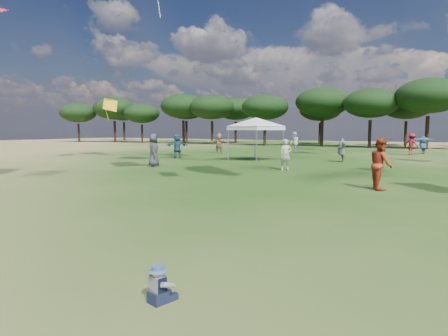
# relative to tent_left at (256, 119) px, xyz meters

# --- Properties ---
(tree_line) EXTENTS (108.78, 17.63, 7.77)m
(tree_line) POSITION_rel_tent_left_xyz_m (9.43, 25.53, 2.62)
(tree_line) COLOR black
(tree_line) RESTS_ON ground
(tent_left) EXTENTS (5.39, 5.39, 3.23)m
(tent_left) POSITION_rel_tent_left_xyz_m (0.00, 0.00, 0.00)
(tent_left) COLOR gray
(tent_left) RESTS_ON ground
(toddler) EXTENTS (0.35, 0.38, 0.48)m
(toddler) POSITION_rel_tent_left_xyz_m (7.42, -20.02, -2.60)
(toddler) COLOR #161B33
(toddler) RESTS_ON ground
(festival_crowd) EXTENTS (28.91, 23.89, 1.90)m
(festival_crowd) POSITION_rel_tent_left_xyz_m (5.63, 2.69, -1.94)
(festival_crowd) COLOR navy
(festival_crowd) RESTS_ON ground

